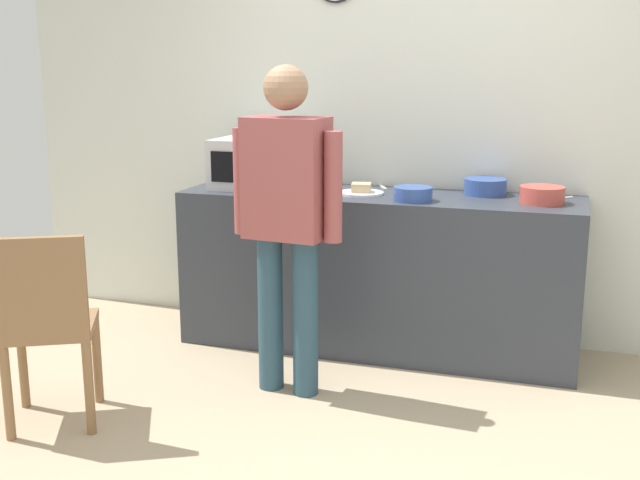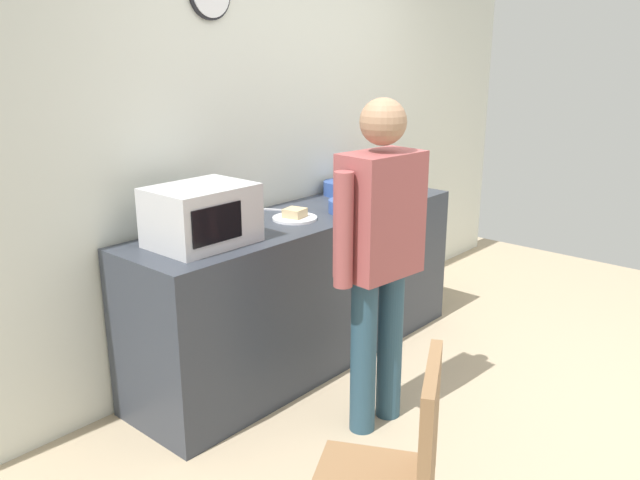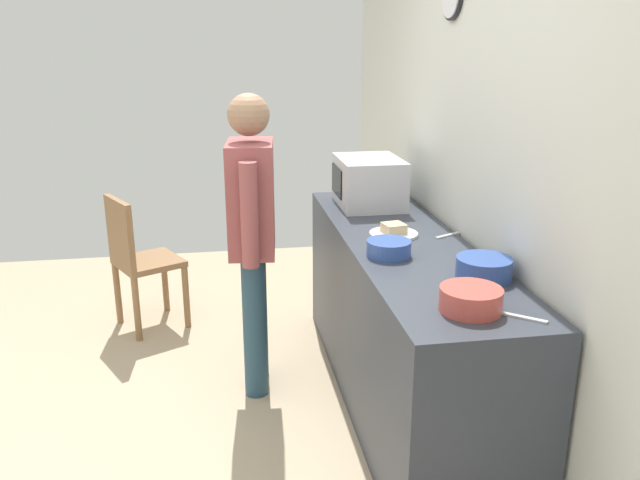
{
  "view_description": "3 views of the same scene",
  "coord_description": "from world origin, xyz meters",
  "views": [
    {
      "loc": [
        0.86,
        -3.16,
        1.68
      ],
      "look_at": [
        -0.42,
        0.82,
        0.73
      ],
      "focal_mm": 44.07,
      "sensor_mm": 36.0,
      "label": 1
    },
    {
      "loc": [
        -2.93,
        -1.32,
        1.89
      ],
      "look_at": [
        -0.47,
        0.84,
        0.92
      ],
      "focal_mm": 36.51,
      "sensor_mm": 36.0,
      "label": 2
    },
    {
      "loc": [
        2.83,
        0.27,
        1.92
      ],
      "look_at": [
        -0.4,
        0.81,
        0.89
      ],
      "focal_mm": 35.52,
      "sensor_mm": 36.0,
      "label": 3
    }
  ],
  "objects": [
    {
      "name": "person_standing",
      "position": [
        -0.48,
        0.45,
        0.98
      ],
      "size": [
        0.59,
        0.28,
        1.67
      ],
      "color": "#29495D",
      "rests_on": "ground_plane"
    },
    {
      "name": "sandwich_plate",
      "position": [
        -0.29,
        1.19,
        0.95
      ],
      "size": [
        0.26,
        0.26,
        0.07
      ],
      "color": "white",
      "rests_on": "kitchen_counter"
    },
    {
      "name": "cereal_bowl",
      "position": [
        0.03,
        1.07,
        0.97
      ],
      "size": [
        0.22,
        0.22,
        0.08
      ],
      "primitive_type": "cylinder",
      "color": "#33519E",
      "rests_on": "kitchen_counter"
    },
    {
      "name": "wooden_chair",
      "position": [
        -1.38,
        -0.29,
        0.52
      ],
      "size": [
        0.54,
        0.54,
        0.94
      ],
      "color": "olive",
      "rests_on": "ground_plane"
    },
    {
      "name": "back_wall",
      "position": [
        -0.0,
        1.6,
        1.3
      ],
      "size": [
        5.4,
        0.13,
        2.6
      ],
      "color": "silver",
      "rests_on": "ground_plane"
    },
    {
      "name": "fork_utensil",
      "position": [
        -0.23,
        1.47,
        0.94
      ],
      "size": [
        0.09,
        0.16,
        0.01
      ],
      "primitive_type": "cube",
      "rotation": [
        0.0,
        0.0,
        2.04
      ],
      "color": "silver",
      "rests_on": "kitchen_counter"
    },
    {
      "name": "mixing_bowl",
      "position": [
        0.72,
        1.21,
        0.98
      ],
      "size": [
        0.24,
        0.24,
        0.09
      ],
      "primitive_type": "cylinder",
      "color": "#C64C42",
      "rests_on": "kitchen_counter"
    },
    {
      "name": "salad_bowl",
      "position": [
        0.39,
        1.4,
        0.98
      ],
      "size": [
        0.24,
        0.24,
        0.09
      ],
      "primitive_type": "cylinder",
      "color": "#33519E",
      "rests_on": "kitchen_counter"
    },
    {
      "name": "kitchen_counter",
      "position": [
        -0.19,
        1.22,
        0.47
      ],
      "size": [
        2.32,
        0.62,
        0.93
      ],
      "primitive_type": "cube",
      "color": "#333842",
      "rests_on": "ground_plane"
    },
    {
      "name": "spoon_utensil",
      "position": [
        0.82,
        1.38,
        0.94
      ],
      "size": [
        0.12,
        0.14,
        0.01
      ],
      "primitive_type": "cube",
      "rotation": [
        0.0,
        0.0,
        0.88
      ],
      "color": "silver",
      "rests_on": "kitchen_counter"
    },
    {
      "name": "ground_plane",
      "position": [
        0.0,
        0.0,
        0.0
      ],
      "size": [
        6.0,
        6.0,
        0.0
      ],
      "primitive_type": "plane",
      "color": "tan"
    },
    {
      "name": "microwave",
      "position": [
        -0.95,
        1.21,
        1.08
      ],
      "size": [
        0.5,
        0.39,
        0.3
      ],
      "color": "silver",
      "rests_on": "kitchen_counter"
    }
  ]
}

